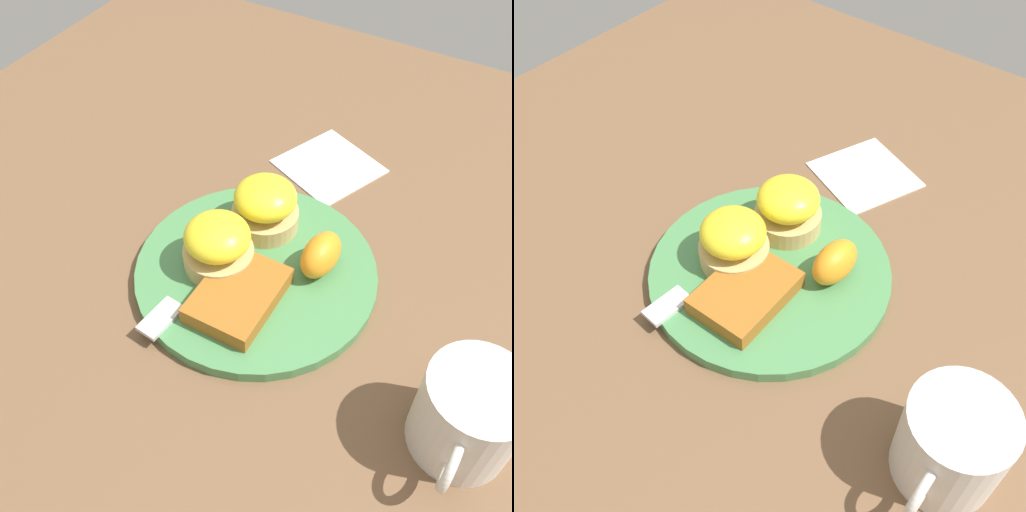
# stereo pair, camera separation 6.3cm
# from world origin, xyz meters

# --- Properties ---
(ground_plane) EXTENTS (1.10, 1.10, 0.00)m
(ground_plane) POSITION_xyz_m (0.00, 0.00, 0.00)
(ground_plane) COLOR brown
(plate) EXTENTS (0.26, 0.26, 0.01)m
(plate) POSITION_xyz_m (0.00, 0.00, 0.01)
(plate) COLOR #47844C
(plate) RESTS_ON ground_plane
(sandwich_benedict_left) EXTENTS (0.08, 0.08, 0.06)m
(sandwich_benedict_left) POSITION_xyz_m (-0.06, -0.02, 0.04)
(sandwich_benedict_left) COLOR tan
(sandwich_benedict_left) RESTS_ON plate
(sandwich_benedict_right) EXTENTS (0.08, 0.08, 0.06)m
(sandwich_benedict_right) POSITION_xyz_m (0.01, -0.04, 0.04)
(sandwich_benedict_right) COLOR tan
(sandwich_benedict_right) RESTS_ON plate
(hashbrown_patty) EXTENTS (0.10, 0.08, 0.02)m
(hashbrown_patty) POSITION_xyz_m (0.05, 0.01, 0.02)
(hashbrown_patty) COLOR #9A5C1E
(hashbrown_patty) RESTS_ON plate
(orange_wedge) EXTENTS (0.06, 0.04, 0.04)m
(orange_wedge) POSITION_xyz_m (-0.03, 0.06, 0.04)
(orange_wedge) COLOR orange
(orange_wedge) RESTS_ON plate
(fork) EXTENTS (0.23, 0.04, 0.00)m
(fork) POSITION_xyz_m (0.03, -0.04, 0.02)
(fork) COLOR silver
(fork) RESTS_ON plate
(cup) EXTENTS (0.12, 0.09, 0.09)m
(cup) POSITION_xyz_m (0.07, 0.25, 0.05)
(cup) COLOR silver
(cup) RESTS_ON ground_plane
(napkin) EXTENTS (0.14, 0.14, 0.00)m
(napkin) POSITION_xyz_m (-0.21, -0.01, 0.00)
(napkin) COLOR white
(napkin) RESTS_ON ground_plane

